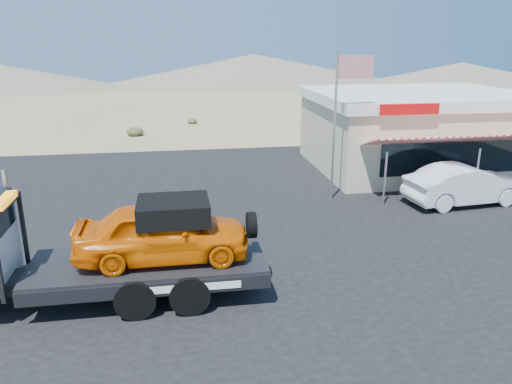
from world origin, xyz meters
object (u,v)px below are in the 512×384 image
(white_sedan, at_px, (465,185))
(flagpole, at_px, (341,109))
(tow_truck, at_px, (82,245))
(jerky_store, at_px, (415,130))

(white_sedan, xyz_separation_m, flagpole, (-4.90, 1.54, 2.94))
(tow_truck, xyz_separation_m, white_sedan, (13.95, 5.61, -0.72))
(white_sedan, distance_m, jerky_store, 6.16)
(tow_truck, distance_m, white_sedan, 15.05)
(tow_truck, height_order, jerky_store, jerky_store)
(tow_truck, distance_m, jerky_store, 18.68)
(flagpole, bearing_deg, white_sedan, -17.43)
(jerky_store, height_order, flagpole, flagpole)
(white_sedan, bearing_deg, flagpole, 66.58)
(tow_truck, height_order, flagpole, flagpole)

